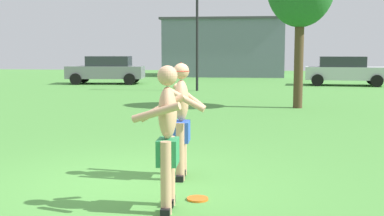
{
  "coord_description": "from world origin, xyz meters",
  "views": [
    {
      "loc": [
        1.74,
        -6.79,
        1.92
      ],
      "look_at": [
        0.73,
        1.51,
        0.93
      ],
      "focal_mm": 45.83,
      "sensor_mm": 36.0,
      "label": 1
    }
  ],
  "objects_px": {
    "player_with_cap": "(182,115)",
    "frisbee": "(198,199)",
    "car_gray_near_post": "(107,69)",
    "player_in_green": "(167,134)",
    "lamp_post": "(197,26)",
    "car_silver_mid_lot": "(345,70)"
  },
  "relations": [
    {
      "from": "player_with_cap",
      "to": "player_in_green",
      "type": "relative_size",
      "value": 1.0
    },
    {
      "from": "player_with_cap",
      "to": "car_gray_near_post",
      "type": "bearing_deg",
      "value": 109.72
    },
    {
      "from": "car_silver_mid_lot",
      "to": "lamp_post",
      "type": "relative_size",
      "value": 0.92
    },
    {
      "from": "car_gray_near_post",
      "to": "player_in_green",
      "type": "bearing_deg",
      "value": -71.48
    },
    {
      "from": "frisbee",
      "to": "car_gray_near_post",
      "type": "bearing_deg",
      "value": 109.64
    },
    {
      "from": "car_gray_near_post",
      "to": "car_silver_mid_lot",
      "type": "relative_size",
      "value": 0.99
    },
    {
      "from": "car_silver_mid_lot",
      "to": "lamp_post",
      "type": "bearing_deg",
      "value": -149.28
    },
    {
      "from": "lamp_post",
      "to": "car_silver_mid_lot",
      "type": "bearing_deg",
      "value": 30.72
    },
    {
      "from": "lamp_post",
      "to": "player_in_green",
      "type": "bearing_deg",
      "value": -84.86
    },
    {
      "from": "car_gray_near_post",
      "to": "frisbee",
      "type": "bearing_deg",
      "value": -70.36
    },
    {
      "from": "frisbee",
      "to": "car_silver_mid_lot",
      "type": "distance_m",
      "value": 22.25
    },
    {
      "from": "lamp_post",
      "to": "player_with_cap",
      "type": "bearing_deg",
      "value": -84.51
    },
    {
      "from": "car_silver_mid_lot",
      "to": "player_in_green",
      "type": "bearing_deg",
      "value": -105.45
    },
    {
      "from": "car_silver_mid_lot",
      "to": "player_with_cap",
      "type": "bearing_deg",
      "value": -106.64
    },
    {
      "from": "player_with_cap",
      "to": "frisbee",
      "type": "distance_m",
      "value": 1.49
    },
    {
      "from": "player_with_cap",
      "to": "car_silver_mid_lot",
      "type": "bearing_deg",
      "value": 73.36
    },
    {
      "from": "frisbee",
      "to": "car_gray_near_post",
      "type": "xyz_separation_m",
      "value": [
        -7.56,
        21.19,
        0.81
      ]
    },
    {
      "from": "player_with_cap",
      "to": "car_gray_near_post",
      "type": "height_order",
      "value": "player_with_cap"
    },
    {
      "from": "car_silver_mid_lot",
      "to": "car_gray_near_post",
      "type": "bearing_deg",
      "value": -178.73
    },
    {
      "from": "frisbee",
      "to": "car_silver_mid_lot",
      "type": "height_order",
      "value": "car_silver_mid_lot"
    },
    {
      "from": "player_in_green",
      "to": "car_silver_mid_lot",
      "type": "distance_m",
      "value": 22.73
    },
    {
      "from": "player_with_cap",
      "to": "frisbee",
      "type": "xyz_separation_m",
      "value": [
        0.36,
        -1.09,
        -0.95
      ]
    }
  ]
}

